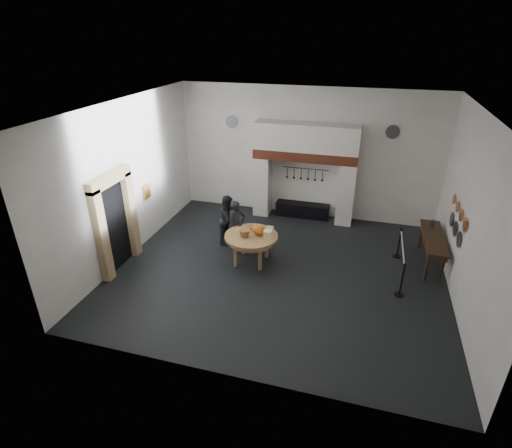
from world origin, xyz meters
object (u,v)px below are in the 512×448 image
(visitor_near, at_px, (237,226))
(iron_range, at_px, (302,210))
(work_table, at_px, (251,236))
(side_table, at_px, (434,237))
(barrier_post_near, at_px, (402,281))
(visitor_far, at_px, (229,219))
(barrier_post_far, at_px, (399,243))

(visitor_near, bearing_deg, iron_range, 9.14)
(work_table, xyz_separation_m, visitor_near, (-0.62, 0.56, -0.03))
(side_table, height_order, barrier_post_near, same)
(work_table, height_order, barrier_post_near, barrier_post_near)
(visitor_far, bearing_deg, barrier_post_far, -78.51)
(barrier_post_near, bearing_deg, barrier_post_far, 90.00)
(iron_range, distance_m, barrier_post_far, 3.82)
(iron_range, relative_size, visitor_far, 1.20)
(barrier_post_far, bearing_deg, visitor_far, -174.50)
(iron_range, height_order, work_table, work_table)
(iron_range, xyz_separation_m, side_table, (4.10, -2.20, 0.62))
(visitor_near, relative_size, visitor_far, 1.02)
(barrier_post_near, relative_size, barrier_post_far, 1.00)
(barrier_post_far, bearing_deg, iron_range, 147.88)
(work_table, bearing_deg, barrier_post_near, -7.44)
(iron_range, relative_size, barrier_post_near, 2.11)
(barrier_post_far, bearing_deg, visitor_near, -169.32)
(side_table, distance_m, barrier_post_near, 2.06)
(visitor_near, xyz_separation_m, visitor_far, (-0.40, 0.40, -0.01))
(side_table, bearing_deg, iron_range, 151.74)
(side_table, bearing_deg, visitor_near, -172.67)
(iron_range, bearing_deg, barrier_post_near, -51.25)
(visitor_near, relative_size, barrier_post_far, 1.79)
(visitor_far, bearing_deg, side_table, -80.94)
(barrier_post_near, height_order, barrier_post_far, same)
(visitor_far, distance_m, side_table, 6.03)
(iron_range, distance_m, side_table, 4.70)
(iron_range, distance_m, work_table, 3.65)
(work_table, distance_m, barrier_post_far, 4.40)
(visitor_far, height_order, side_table, visitor_far)
(visitor_near, height_order, side_table, visitor_near)
(work_table, height_order, barrier_post_far, barrier_post_far)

